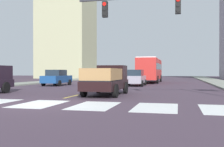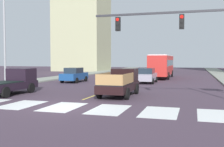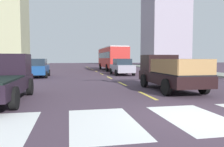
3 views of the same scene
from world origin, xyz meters
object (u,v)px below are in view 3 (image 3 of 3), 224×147
object	(u,v)px
city_bus	(112,57)
sedan_near_left	(37,68)
sedan_near_right	(122,67)
pickup_dark	(1,78)
pickup_stakebed	(167,73)

from	to	relation	value
city_bus	sedan_near_left	distance (m)	13.77
sedan_near_right	pickup_dark	bearing A→B (deg)	-124.57
city_bus	pickup_stakebed	bearing A→B (deg)	-92.25
pickup_dark	city_bus	world-z (taller)	city_bus
pickup_stakebed	sedan_near_left	xyz separation A→B (m)	(-8.34, 9.96, -0.08)
sedan_near_left	city_bus	bearing A→B (deg)	46.28
sedan_near_right	city_bus	bearing A→B (deg)	84.17
city_bus	sedan_near_left	xyz separation A→B (m)	(-9.08, -10.30, -1.09)
pickup_dark	sedan_near_left	xyz separation A→B (m)	(-0.06, 11.61, -0.06)
pickup_stakebed	pickup_dark	world-z (taller)	same
pickup_dark	city_bus	xyz separation A→B (m)	(9.02, 21.90, 1.03)
pickup_dark	sedan_near_left	distance (m)	11.61
pickup_stakebed	city_bus	size ratio (longest dim) A/B	0.48
pickup_stakebed	sedan_near_left	bearing A→B (deg)	128.18
pickup_stakebed	city_bus	world-z (taller)	city_bus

